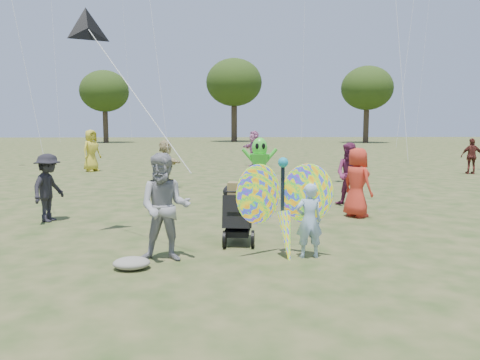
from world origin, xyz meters
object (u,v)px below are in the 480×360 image
adult_man (165,207)px  jogging_stroller (238,208)px  child_girl (309,221)px  crowd_d (166,163)px  alien_kite (260,164)px  crowd_e (350,175)px  crowd_j (254,149)px  crowd_a (357,182)px  crowd_g (91,151)px  crowd_b (48,188)px  butterfly_kite (284,207)px  crowd_h (472,156)px

adult_man → jogging_stroller: 1.60m
child_girl → jogging_stroller: (-1.07, 1.03, 0.02)m
crowd_d → alien_kite: alien_kite is taller
crowd_e → crowd_j: bearing=134.8°
adult_man → crowd_a: adult_man is taller
crowd_a → crowd_g: size_ratio=0.83×
crowd_b → butterfly_kite: bearing=-108.1°
crowd_e → crowd_j: (-1.47, 11.99, 0.09)m
crowd_b → crowd_h: 17.33m
child_girl → crowd_g: size_ratio=0.62×
crowd_d → alien_kite: (2.95, -2.85, 0.18)m
adult_man → alien_kite: 6.49m
butterfly_kite → alien_kite: size_ratio=1.02×
crowd_a → crowd_b: crowd_a is taller
crowd_a → butterfly_kite: size_ratio=0.89×
butterfly_kite → crowd_b: bearing=147.0°
crowd_g → crowd_e: bearing=-102.8°
jogging_stroller → crowd_h: bearing=54.5°
crowd_e → crowd_h: size_ratio=1.06×
crowd_d → crowd_j: size_ratio=0.87×
child_girl → crowd_a: crowd_a is taller
crowd_d → crowd_g: crowd_g is taller
crowd_a → crowd_d: bearing=11.3°
crowd_a → crowd_e: (0.27, 1.44, 0.03)m
crowd_g → butterfly_kite: bearing=-120.8°
jogging_stroller → butterfly_kite: (0.68, -0.98, 0.19)m
crowd_d → butterfly_kite: 9.32m
alien_kite → child_girl: bearing=-88.3°
crowd_g → crowd_a: bearing=-107.5°
adult_man → child_girl: bearing=4.6°
crowd_h → crowd_j: (-9.04, 4.30, 0.14)m
crowd_a → crowd_e: 1.47m
child_girl → alien_kite: alien_kite is taller
crowd_a → crowd_g: crowd_g is taller
crowd_b → crowd_j: bearing=-7.5°
crowd_h → butterfly_kite: (-9.98, -12.30, 0.03)m
crowd_a → child_girl: bearing=122.3°
adult_man → crowd_b: (-2.82, 3.13, -0.09)m
crowd_h → butterfly_kite: butterfly_kite is taller
crowd_b → crowd_d: 6.18m
child_girl → crowd_e: crowd_e is taller
crowd_h → crowd_j: 10.01m
child_girl → adult_man: 2.24m
crowd_d → butterfly_kite: size_ratio=0.89×
adult_man → alien_kite: alien_kite is taller
crowd_d → adult_man: bearing=156.1°
jogging_stroller → crowd_j: bearing=91.8°
child_girl → crowd_b: (-5.05, 3.08, 0.15)m
child_girl → alien_kite: 6.12m
crowd_h → jogging_stroller: 15.55m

